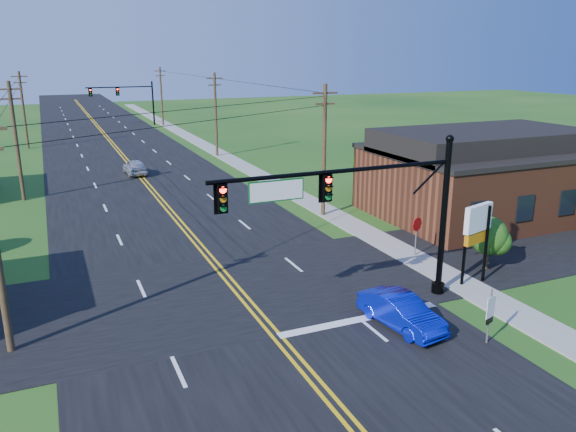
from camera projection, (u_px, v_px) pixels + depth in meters
name	position (u px, v px, depth m)	size (l,w,h in m)	color
road_main	(124.00, 159.00, 60.21)	(16.00, 220.00, 0.04)	black
road_cross	(234.00, 291.00, 26.68)	(70.00, 10.00, 0.04)	black
sidewalk	(247.00, 168.00, 55.38)	(2.00, 160.00, 0.08)	gray
signal_mast_main	(359.00, 206.00, 23.49)	(11.30, 0.60, 7.48)	black
signal_mast_far	(124.00, 97.00, 87.11)	(10.98, 0.60, 7.48)	black
brick_building	(481.00, 182.00, 38.94)	(14.20, 11.20, 4.70)	brown
utility_pole_left_b	(16.00, 139.00, 42.05)	(1.80, 0.28, 9.00)	#322617
utility_pole_left_c	(23.00, 109.00, 65.87)	(1.80, 0.28, 9.00)	#322617
utility_pole_right_a	(324.00, 149.00, 37.93)	(1.80, 0.28, 9.00)	#322617
utility_pole_right_b	(216.00, 113.00, 60.87)	(1.80, 0.28, 9.00)	#322617
utility_pole_right_c	(161.00, 95.00, 87.34)	(1.80, 0.28, 9.00)	#322617
tree_right_back	(371.00, 163.00, 44.41)	(3.00, 3.00, 4.10)	#322617
shrub_corner	(488.00, 236.00, 28.92)	(2.00, 2.00, 2.86)	#322617
blue_car	(401.00, 312.00, 22.98)	(1.43, 4.09, 1.35)	#0815AE
distant_car	(135.00, 167.00, 52.39)	(1.68, 4.16, 1.42)	#B6B7BC
route_sign	(490.00, 312.00, 21.48)	(0.56, 0.21, 2.30)	slate
stop_sign	(417.00, 228.00, 30.87)	(0.78, 0.30, 2.28)	slate
pylon_sign	(477.00, 227.00, 26.79)	(1.95, 0.83, 4.01)	black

